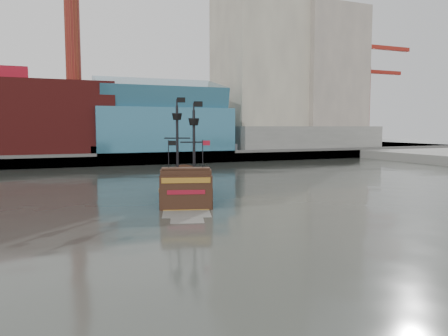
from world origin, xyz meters
name	(u,v)px	position (x,y,z in m)	size (l,w,h in m)	color
ground	(271,237)	(0.00, 0.00, 0.00)	(400.00, 400.00, 0.00)	#2B2D28
promenade_far	(103,153)	(0.00, 92.00, 1.00)	(220.00, 60.00, 2.00)	slate
seawall	(122,159)	(0.00, 62.50, 1.30)	(220.00, 1.00, 2.60)	#4C4C49
skyline	(126,60)	(5.21, 84.56, 24.55)	(149.00, 45.00, 62.00)	#7E5F4B
crane_a	(366,90)	(78.63, 82.00, 19.11)	(22.50, 4.00, 32.25)	slate
crane_b	(368,104)	(88.23, 92.00, 15.57)	(19.10, 4.00, 26.25)	slate
pirate_ship	(185,190)	(-0.83, 17.68, 1.08)	(9.16, 16.63, 11.93)	black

